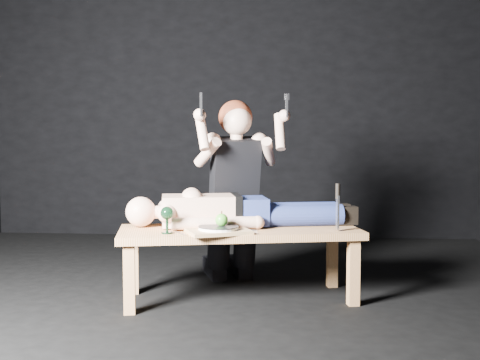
# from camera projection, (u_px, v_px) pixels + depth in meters

# --- Properties ---
(ground) EXTENTS (5.00, 5.00, 0.00)m
(ground) POSITION_uv_depth(u_px,v_px,m) (189.00, 303.00, 3.54)
(ground) COLOR black
(ground) RESTS_ON ground
(back_wall) EXTENTS (5.00, 0.00, 5.00)m
(back_wall) POSITION_uv_depth(u_px,v_px,m) (230.00, 91.00, 5.92)
(back_wall) COLOR black
(back_wall) RESTS_ON ground
(table) EXTENTS (1.57, 0.86, 0.45)m
(table) POSITION_uv_depth(u_px,v_px,m) (239.00, 264.00, 3.61)
(table) COLOR tan
(table) RESTS_ON ground
(lying_man) EXTENTS (1.43, 0.70, 0.24)m
(lying_man) POSITION_uv_depth(u_px,v_px,m) (243.00, 207.00, 3.72)
(lying_man) COLOR #D6AA8D
(lying_man) RESTS_ON table
(kneeling_woman) EXTENTS (0.92, 0.97, 1.31)m
(kneeling_woman) POSITION_uv_depth(u_px,v_px,m) (232.00, 189.00, 4.06)
(kneeling_woman) COLOR black
(kneeling_woman) RESTS_ON ground
(serving_tray) EXTENTS (0.43, 0.38, 0.02)m
(serving_tray) POSITION_uv_depth(u_px,v_px,m) (218.00, 231.00, 3.41)
(serving_tray) COLOR tan
(serving_tray) RESTS_ON table
(plate) EXTENTS (0.31, 0.31, 0.02)m
(plate) POSITION_uv_depth(u_px,v_px,m) (218.00, 228.00, 3.41)
(plate) COLOR white
(plate) RESTS_ON serving_tray
(apple) EXTENTS (0.08, 0.08, 0.08)m
(apple) POSITION_uv_depth(u_px,v_px,m) (222.00, 220.00, 3.41)
(apple) COLOR #3C9424
(apple) RESTS_ON plate
(goblet) EXTENTS (0.09, 0.09, 0.16)m
(goblet) POSITION_uv_depth(u_px,v_px,m) (167.00, 220.00, 3.40)
(goblet) COLOR black
(goblet) RESTS_ON table
(fork_flat) EXTENTS (0.10, 0.14, 0.01)m
(fork_flat) POSITION_uv_depth(u_px,v_px,m) (180.00, 233.00, 3.39)
(fork_flat) COLOR #B2B2B7
(fork_flat) RESTS_ON table
(knife_flat) EXTENTS (0.08, 0.15, 0.01)m
(knife_flat) POSITION_uv_depth(u_px,v_px,m) (253.00, 232.00, 3.44)
(knife_flat) COLOR #B2B2B7
(knife_flat) RESTS_ON table
(spoon_flat) EXTENTS (0.15, 0.08, 0.01)m
(spoon_flat) POSITION_uv_depth(u_px,v_px,m) (246.00, 230.00, 3.52)
(spoon_flat) COLOR #B2B2B7
(spoon_flat) RESTS_ON table
(carving_knife) EXTENTS (0.05, 0.05, 0.29)m
(carving_knife) POSITION_uv_depth(u_px,v_px,m) (338.00, 207.00, 3.48)
(carving_knife) COLOR #B2B2B7
(carving_knife) RESTS_ON table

